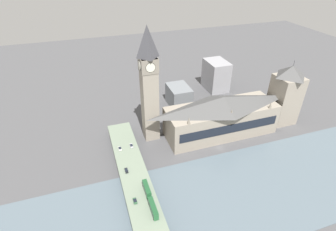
# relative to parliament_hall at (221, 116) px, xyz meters

# --- Properties ---
(ground_plane) EXTENTS (600.00, 600.00, 0.00)m
(ground_plane) POSITION_rel_parliament_hall_xyz_m (-15.99, 8.00, -15.03)
(ground_plane) COLOR #4C4C4F
(river_water) EXTENTS (65.36, 360.00, 0.30)m
(river_water) POSITION_rel_parliament_hall_xyz_m (-54.66, 8.00, -14.88)
(river_water) COLOR slate
(river_water) RESTS_ON ground_plane
(parliament_hall) EXTENTS (26.43, 80.29, 30.28)m
(parliament_hall) POSITION_rel_parliament_hall_xyz_m (0.00, 0.00, 0.00)
(parliament_hall) COLOR gray
(parliament_hall) RESTS_ON ground_plane
(clock_tower) EXTENTS (11.51, 11.51, 79.79)m
(clock_tower) POSITION_rel_parliament_hall_xyz_m (12.06, 49.31, 27.16)
(clock_tower) COLOR gray
(clock_tower) RESTS_ON ground_plane
(victoria_tower) EXTENTS (18.34, 18.34, 50.27)m
(victoria_tower) POSITION_rel_parliament_hall_xyz_m (0.06, -53.32, 8.11)
(victoria_tower) COLOR gray
(victoria_tower) RESTS_ON ground_plane
(road_bridge) EXTENTS (162.72, 16.14, 5.87)m
(road_bridge) POSITION_rel_parliament_hall_xyz_m (-54.66, 70.54, -10.21)
(road_bridge) COLOR #5D6A59
(road_bridge) RESTS_ON ground_plane
(double_decker_bus_lead) EXTENTS (11.57, 2.58, 4.71)m
(double_decker_bus_lead) POSITION_rel_parliament_hall_xyz_m (-55.70, 66.80, -6.57)
(double_decker_bus_lead) COLOR #235B33
(double_decker_bus_lead) RESTS_ON road_bridge
(double_decker_bus_mid) EXTENTS (10.77, 2.57, 4.73)m
(double_decker_bus_mid) POSITION_rel_parliament_hall_xyz_m (-42.95, 66.70, -6.55)
(double_decker_bus_mid) COLOR #235B33
(double_decker_bus_mid) RESTS_ON road_bridge
(car_northbound_lead) EXTENTS (3.85, 1.85, 1.32)m
(car_northbound_lead) POSITION_rel_parliament_hall_xyz_m (-46.98, 74.12, -8.49)
(car_northbound_lead) COLOR #2D5638
(car_northbound_lead) RESTS_ON road_bridge
(car_northbound_mid) EXTENTS (4.40, 1.78, 1.32)m
(car_northbound_mid) POSITION_rel_parliament_hall_xyz_m (-2.20, 66.65, -8.48)
(car_northbound_mid) COLOR silver
(car_northbound_mid) RESTS_ON road_bridge
(car_northbound_tail) EXTENTS (4.15, 1.75, 1.30)m
(car_northbound_tail) POSITION_rel_parliament_hall_xyz_m (-23.83, 74.13, -8.50)
(car_northbound_tail) COLOR black
(car_northbound_tail) RESTS_ON road_bridge
(car_southbound_mid) EXTENTS (3.96, 1.83, 1.54)m
(car_southbound_mid) POSITION_rel_parliament_hall_xyz_m (-2.90, 74.37, -8.40)
(car_southbound_mid) COLOR silver
(car_southbound_mid) RESTS_ON road_bridge
(city_block_west) EXTENTS (25.43, 18.45, 28.06)m
(city_block_west) POSITION_rel_parliament_hall_xyz_m (67.16, -30.44, -1.00)
(city_block_west) COLOR #939399
(city_block_west) RESTS_ON ground_plane
(city_block_center) EXTENTS (23.86, 17.18, 17.55)m
(city_block_center) POSITION_rel_parliament_hall_xyz_m (48.65, 14.26, -6.25)
(city_block_center) COLOR slate
(city_block_center) RESTS_ON ground_plane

